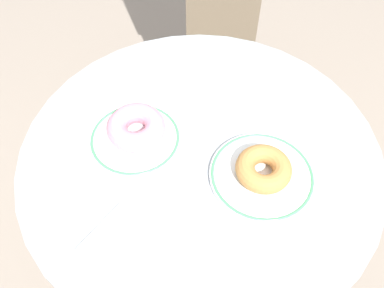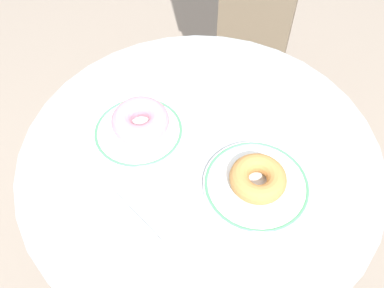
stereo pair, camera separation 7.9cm
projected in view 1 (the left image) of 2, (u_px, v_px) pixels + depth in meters
ground_plane at (197, 274)px, 1.39m from camera, size 7.00×7.00×0.02m
cafe_table at (199, 205)px, 0.99m from camera, size 0.72×0.72×0.71m
plate_left at (135, 139)px, 0.82m from camera, size 0.18×0.18×0.01m
plate_right at (262, 176)px, 0.77m from camera, size 0.20×0.20×0.01m
donut_pink_frosted at (136, 127)px, 0.80m from camera, size 0.16×0.16×0.04m
donut_old_fashioned at (264, 169)px, 0.75m from camera, size 0.14×0.14×0.04m
paper_napkin at (128, 248)px, 0.69m from camera, size 0.16×0.15×0.01m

